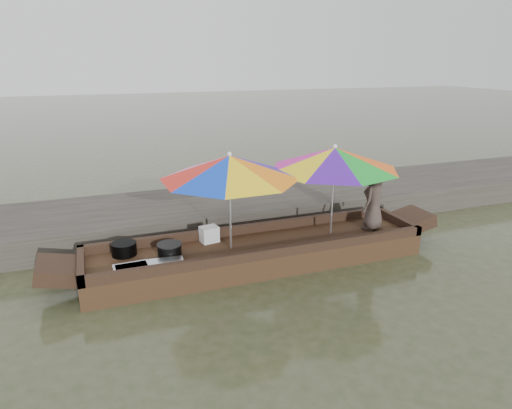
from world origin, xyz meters
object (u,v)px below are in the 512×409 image
object	(u,v)px
boat_hull	(258,254)
supply_bag	(209,234)
tray_crayfish	(132,270)
tray_scallop	(166,264)
cooking_pot	(124,249)
umbrella_bow	(230,202)
umbrella_stern	(333,191)
charcoal_grill	(170,250)
vendor	(374,199)

from	to	relation	value
boat_hull	supply_bag	distance (m)	0.87
supply_bag	boat_hull	bearing A→B (deg)	-28.82
tray_crayfish	tray_scallop	distance (m)	0.49
cooking_pot	tray_scallop	xyz separation A→B (m)	(0.54, -0.61, -0.07)
umbrella_bow	umbrella_stern	bearing A→B (deg)	0.00
umbrella_bow	umbrella_stern	world-z (taller)	same
cooking_pot	umbrella_stern	bearing A→B (deg)	-5.52
cooking_pot	supply_bag	world-z (taller)	supply_bag
tray_scallop	charcoal_grill	distance (m)	0.38
cooking_pot	vendor	xyz separation A→B (m)	(4.22, -0.35, 0.45)
tray_scallop	vendor	size ratio (longest dim) A/B	0.45
umbrella_bow	boat_hull	bearing A→B (deg)	0.00
tray_crayfish	vendor	distance (m)	4.22
charcoal_grill	tray_crayfish	bearing A→B (deg)	-145.70
boat_hull	umbrella_stern	bearing A→B (deg)	0.00
tray_crayfish	tray_scallop	xyz separation A→B (m)	(0.49, 0.05, -0.01)
cooking_pot	tray_crayfish	world-z (taller)	cooking_pot
tray_crayfish	supply_bag	size ratio (longest dim) A/B	1.78
charcoal_grill	boat_hull	bearing A→B (deg)	-3.16
tray_scallop	supply_bag	size ratio (longest dim) A/B	1.78
supply_bag	umbrella_bow	distance (m)	0.80
cooking_pot	vendor	bearing A→B (deg)	-4.69
supply_bag	umbrella_bow	size ratio (longest dim) A/B	0.13
tray_crayfish	charcoal_grill	bearing A→B (deg)	34.30
boat_hull	vendor	distance (m)	2.27
vendor	umbrella_stern	world-z (taller)	umbrella_stern
charcoal_grill	cooking_pot	bearing A→B (deg)	158.97
vendor	umbrella_bow	world-z (taller)	umbrella_bow
tray_scallop	umbrella_bow	bearing A→B (deg)	14.76
vendor	umbrella_stern	size ratio (longest dim) A/B	0.51
cooking_pot	charcoal_grill	distance (m)	0.70
umbrella_bow	charcoal_grill	bearing A→B (deg)	175.33
cooking_pot	vendor	distance (m)	4.26
cooking_pot	tray_crayfish	distance (m)	0.67
tray_scallop	umbrella_bow	distance (m)	1.34
cooking_pot	supply_bag	bearing A→B (deg)	2.65
boat_hull	umbrella_stern	size ratio (longest dim) A/B	2.56
cooking_pot	umbrella_stern	size ratio (longest dim) A/B	0.18
boat_hull	charcoal_grill	world-z (taller)	charcoal_grill
boat_hull	vendor	size ratio (longest dim) A/B	4.98
vendor	umbrella_stern	bearing A→B (deg)	-32.35
boat_hull	charcoal_grill	distance (m)	1.45
boat_hull	umbrella_stern	distance (m)	1.63
tray_scallop	umbrella_bow	size ratio (longest dim) A/B	0.23
charcoal_grill	vendor	world-z (taller)	vendor
umbrella_stern	tray_crayfish	bearing A→B (deg)	-174.31
vendor	cooking_pot	bearing A→B (deg)	-35.80
tray_crayfish	boat_hull	bearing A→B (deg)	9.37
tray_crayfish	umbrella_stern	xyz separation A→B (m)	(3.35, 0.33, 0.73)
tray_crayfish	supply_bag	distance (m)	1.50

